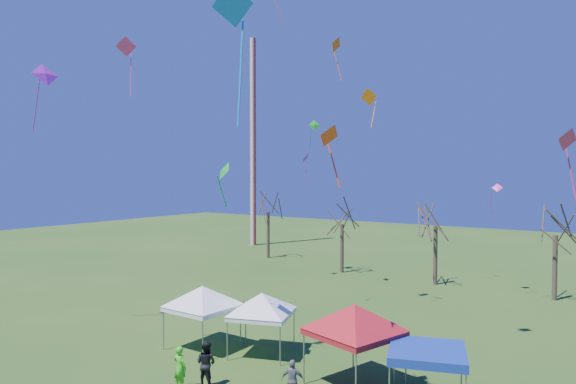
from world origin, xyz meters
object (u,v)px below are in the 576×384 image
tent_white_mid (262,297)px  tent_blue (427,353)px  radio_mast (253,142)px  tent_white_west (202,290)px  person_dark (206,363)px  tent_red (355,310)px  person_green (180,368)px  person_grey (293,380)px  tree_3 (556,212)px  tree_0 (268,195)px  tree_1 (342,207)px  tree_2 (436,204)px

tent_white_mid → tent_blue: 8.54m
radio_mast → tent_white_west: 38.24m
radio_mast → person_dark: (24.15, -33.90, -11.58)m
tent_red → person_dark: (-5.02, -3.38, -2.22)m
radio_mast → person_green: (23.50, -34.72, -11.63)m
tent_white_west → person_grey: bearing=-19.1°
tree_3 → tree_0: bearing=172.9°
tree_1 → tree_3: 16.81m
tree_3 → person_green: tree_3 is taller
tree_2 → tent_white_west: tree_2 is taller
person_dark → tree_0: bearing=-66.1°
person_green → person_dark: bearing=-128.4°
tree_3 → person_dark: (-9.88, -23.95, -5.15)m
tent_red → tent_blue: (3.07, -0.11, -1.15)m
tent_white_west → tree_2: bearing=77.0°
tree_3 → tent_white_west: 24.73m
tent_white_mid → person_green: bearing=-93.2°
tent_white_mid → person_grey: size_ratio=2.34×
tree_3 → person_dark: size_ratio=4.28×
tree_0 → person_dark: tree_0 is taller
tree_1 → radio_mast: bearing=151.5°
person_dark → radio_mast: bearing=-62.6°
tent_red → person_grey: 3.70m
person_green → tree_0: bearing=-59.4°
radio_mast → tree_1: bearing=-28.5°
tree_2 → person_grey: (2.20, -23.41, -5.51)m
person_dark → tent_white_mid: bearing=-93.1°
tent_red → person_green: size_ratio=2.44×
tent_white_west → person_grey: tent_white_west is taller
tent_white_mid → person_green: size_ratio=2.10×
tree_2 → person_dark: size_ratio=4.42×
tree_0 → person_dark: bearing=-58.1°
tent_white_west → tent_red: size_ratio=0.96×
tent_red → person_green: (-5.67, -4.19, -2.28)m
person_dark → person_grey: (3.68, 0.87, -0.14)m
tree_0 → tent_white_west: 27.84m
tree_1 → tent_white_mid: size_ratio=2.07×
person_green → tree_3: bearing=-112.6°
tent_blue → tree_3: bearing=85.0°
tree_3 → person_dark: tree_3 is taller
person_dark → tree_3: bearing=-120.5°
tree_0 → person_green: bearing=-59.8°
tent_white_west → radio_mast: bearing=124.2°
tree_1 → tent_white_west: tree_1 is taller
tree_3 → person_green: (-10.53, -24.76, -5.21)m
tree_3 → tent_red: size_ratio=1.87×
radio_mast → tent_white_west: size_ratio=6.17×
tree_3 → radio_mast: bearing=163.7°
tree_1 → tent_blue: size_ratio=2.15×
tent_white_west → tent_white_mid: (2.98, 0.96, -0.13)m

